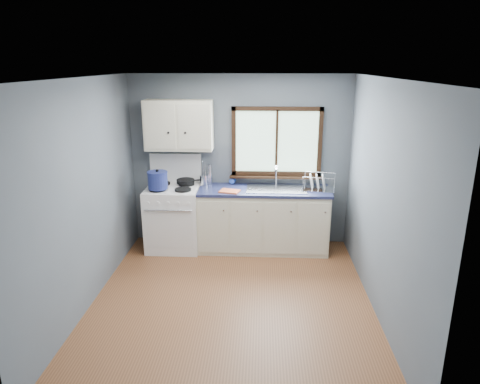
{
  "coord_description": "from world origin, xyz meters",
  "views": [
    {
      "loc": [
        0.32,
        -4.35,
        2.65
      ],
      "look_at": [
        0.05,
        0.9,
        1.05
      ],
      "focal_mm": 32.0,
      "sensor_mm": 36.0,
      "label": 1
    }
  ],
  "objects_px": {
    "stockpot": "(158,180)",
    "sink": "(276,193)",
    "base_cabinets": "(263,222)",
    "skillet": "(186,181)",
    "gas_range": "(174,216)",
    "dish_rack": "(318,185)",
    "utensil_crock": "(204,180)",
    "thermos": "(209,175)"
  },
  "relations": [
    {
      "from": "utensil_crock",
      "to": "dish_rack",
      "type": "height_order",
      "value": "utensil_crock"
    },
    {
      "from": "gas_range",
      "to": "thermos",
      "type": "bearing_deg",
      "value": 22.94
    },
    {
      "from": "stockpot",
      "to": "thermos",
      "type": "xyz_separation_m",
      "value": [
        0.68,
        0.39,
        -0.01
      ]
    },
    {
      "from": "utensil_crock",
      "to": "dish_rack",
      "type": "xyz_separation_m",
      "value": [
        1.64,
        -0.14,
        -0.02
      ]
    },
    {
      "from": "sink",
      "to": "utensil_crock",
      "type": "distance_m",
      "value": 1.07
    },
    {
      "from": "sink",
      "to": "utensil_crock",
      "type": "bearing_deg",
      "value": 171.95
    },
    {
      "from": "utensil_crock",
      "to": "sink",
      "type": "bearing_deg",
      "value": -8.05
    },
    {
      "from": "dish_rack",
      "to": "sink",
      "type": "bearing_deg",
      "value": -168.38
    },
    {
      "from": "utensil_crock",
      "to": "thermos",
      "type": "xyz_separation_m",
      "value": [
        0.08,
        0.05,
        0.07
      ]
    },
    {
      "from": "skillet",
      "to": "utensil_crock",
      "type": "xyz_separation_m",
      "value": [
        0.27,
        0.02,
        0.01
      ]
    },
    {
      "from": "sink",
      "to": "stockpot",
      "type": "relative_size",
      "value": 2.26
    },
    {
      "from": "base_cabinets",
      "to": "dish_rack",
      "type": "height_order",
      "value": "dish_rack"
    },
    {
      "from": "sink",
      "to": "utensil_crock",
      "type": "xyz_separation_m",
      "value": [
        -1.05,
        0.15,
        0.14
      ]
    },
    {
      "from": "utensil_crock",
      "to": "dish_rack",
      "type": "bearing_deg",
      "value": -4.8
    },
    {
      "from": "base_cabinets",
      "to": "sink",
      "type": "relative_size",
      "value": 2.2
    },
    {
      "from": "sink",
      "to": "dish_rack",
      "type": "xyz_separation_m",
      "value": [
        0.59,
        0.01,
        0.12
      ]
    },
    {
      "from": "thermos",
      "to": "skillet",
      "type": "bearing_deg",
      "value": -168.05
    },
    {
      "from": "gas_range",
      "to": "skillet",
      "type": "height_order",
      "value": "gas_range"
    },
    {
      "from": "base_cabinets",
      "to": "utensil_crock",
      "type": "bearing_deg",
      "value": 170.34
    },
    {
      "from": "gas_range",
      "to": "skillet",
      "type": "xyz_separation_m",
      "value": [
        0.17,
        0.14,
        0.49
      ]
    },
    {
      "from": "sink",
      "to": "stockpot",
      "type": "distance_m",
      "value": 1.68
    },
    {
      "from": "sink",
      "to": "thermos",
      "type": "height_order",
      "value": "thermos"
    },
    {
      "from": "skillet",
      "to": "sink",
      "type": "bearing_deg",
      "value": -26.73
    },
    {
      "from": "base_cabinets",
      "to": "skillet",
      "type": "xyz_separation_m",
      "value": [
        -1.14,
        0.12,
        0.58
      ]
    },
    {
      "from": "thermos",
      "to": "sink",
      "type": "bearing_deg",
      "value": -11.46
    },
    {
      "from": "base_cabinets",
      "to": "stockpot",
      "type": "bearing_deg",
      "value": -172.72
    },
    {
      "from": "base_cabinets",
      "to": "stockpot",
      "type": "distance_m",
      "value": 1.63
    },
    {
      "from": "skillet",
      "to": "thermos",
      "type": "bearing_deg",
      "value": -9.35
    },
    {
      "from": "skillet",
      "to": "stockpot",
      "type": "xyz_separation_m",
      "value": [
        -0.33,
        -0.31,
        0.1
      ]
    },
    {
      "from": "dish_rack",
      "to": "gas_range",
      "type": "bearing_deg",
      "value": -168.64
    },
    {
      "from": "sink",
      "to": "stockpot",
      "type": "height_order",
      "value": "stockpot"
    },
    {
      "from": "gas_range",
      "to": "thermos",
      "type": "xyz_separation_m",
      "value": [
        0.51,
        0.22,
        0.58
      ]
    },
    {
      "from": "gas_range",
      "to": "stockpot",
      "type": "relative_size",
      "value": 3.66
    },
    {
      "from": "skillet",
      "to": "dish_rack",
      "type": "height_order",
      "value": "dish_rack"
    },
    {
      "from": "skillet",
      "to": "stockpot",
      "type": "bearing_deg",
      "value": -158.17
    },
    {
      "from": "gas_range",
      "to": "sink",
      "type": "distance_m",
      "value": 1.53
    },
    {
      "from": "skillet",
      "to": "utensil_crock",
      "type": "relative_size",
      "value": 1.08
    },
    {
      "from": "stockpot",
      "to": "sink",
      "type": "bearing_deg",
      "value": 6.48
    },
    {
      "from": "gas_range",
      "to": "thermos",
      "type": "height_order",
      "value": "gas_range"
    },
    {
      "from": "skillet",
      "to": "utensil_crock",
      "type": "height_order",
      "value": "utensil_crock"
    },
    {
      "from": "base_cabinets",
      "to": "skillet",
      "type": "distance_m",
      "value": 1.28
    },
    {
      "from": "dish_rack",
      "to": "stockpot",
      "type": "bearing_deg",
      "value": -164.39
    }
  ]
}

